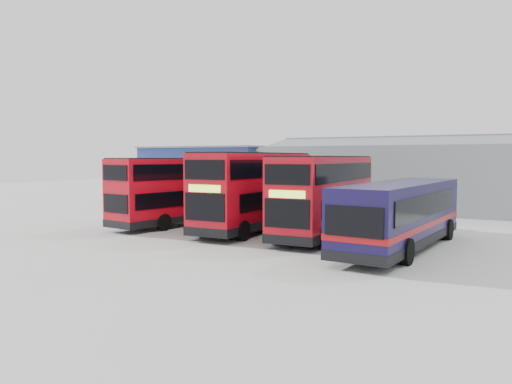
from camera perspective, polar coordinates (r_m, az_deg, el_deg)
name	(u,v)px	position (r m, az deg, el deg)	size (l,w,h in m)	color
ground_plane	(249,238)	(25.49, -0.78, -5.33)	(120.00, 120.00, 0.00)	#A8A9A3
office_block	(214,173)	(47.84, -4.83, 2.12)	(12.30, 8.32, 5.12)	navy
maintenance_shed	(464,177)	(42.17, 22.68, 1.61)	(30.50, 12.00, 5.89)	gray
double_decker_left	(181,191)	(30.86, -8.58, 0.07)	(3.77, 9.91, 4.10)	red
double_decker_centre	(255,192)	(28.18, -0.08, 0.04)	(2.79, 10.45, 4.40)	red
double_decker_right	(325,196)	(26.18, 7.87, -0.51)	(2.74, 10.01, 4.20)	red
single_decker_blue	(401,216)	(23.23, 16.24, -2.69)	(3.43, 11.24, 3.00)	#0E0C38
panel_van	(152,190)	(45.29, -11.75, 0.24)	(3.56, 5.39, 2.20)	white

